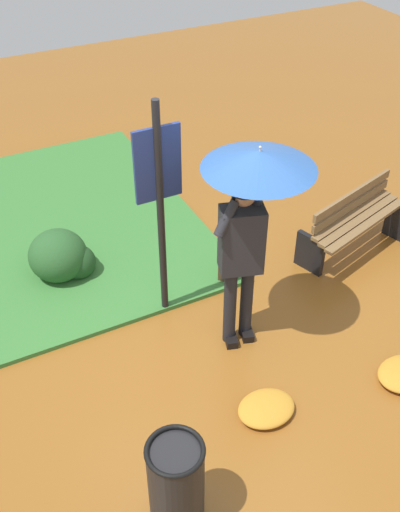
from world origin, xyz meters
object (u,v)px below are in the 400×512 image
at_px(person_with_umbrella, 251,201).
at_px(handbag, 229,268).
at_px(trash_bin, 176,484).
at_px(info_sign_post, 159,190).
at_px(park_bench, 356,223).

height_order(person_with_umbrella, handbag, person_with_umbrella).
relative_size(handbag, trash_bin, 0.44).
height_order(handbag, trash_bin, trash_bin).
relative_size(info_sign_post, handbag, 6.22).
xyz_separation_m(handbag, trash_bin, (-1.68, -2.23, 0.29)).
bearing_deg(handbag, person_with_umbrella, -109.63).
height_order(person_with_umbrella, info_sign_post, info_sign_post).
bearing_deg(park_bench, info_sign_post, 177.77).
bearing_deg(trash_bin, info_sign_post, 68.09).
relative_size(person_with_umbrella, park_bench, 1.42).
bearing_deg(trash_bin, handbag, 53.05).
bearing_deg(trash_bin, person_with_umbrella, 45.68).
xyz_separation_m(person_with_umbrella, trash_bin, (-1.39, -1.42, -1.13)).
height_order(park_bench, trash_bin, trash_bin).
height_order(person_with_umbrella, park_bench, person_with_umbrella).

